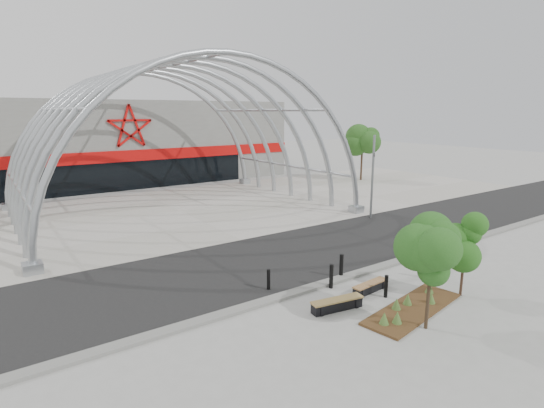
# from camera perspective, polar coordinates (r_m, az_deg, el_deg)

# --- Properties ---
(ground) EXTENTS (140.00, 140.00, 0.00)m
(ground) POSITION_cam_1_polar(r_m,az_deg,el_deg) (18.22, 7.33, -10.24)
(ground) COLOR #969691
(ground) RESTS_ON ground
(road) EXTENTS (140.00, 7.00, 0.02)m
(road) POSITION_cam_1_polar(r_m,az_deg,el_deg) (20.75, 0.80, -7.25)
(road) COLOR black
(road) RESTS_ON ground
(forecourt) EXTENTS (60.00, 17.00, 0.04)m
(forecourt) POSITION_cam_1_polar(r_m,az_deg,el_deg) (30.91, -12.29, -0.95)
(forecourt) COLOR #A9A498
(forecourt) RESTS_ON ground
(kerb) EXTENTS (60.00, 0.50, 0.12)m
(kerb) POSITION_cam_1_polar(r_m,az_deg,el_deg) (18.03, 7.88, -10.31)
(kerb) COLOR slate
(kerb) RESTS_ON ground
(arena_building) EXTENTS (34.00, 15.24, 8.00)m
(arena_building) POSITION_cam_1_polar(r_m,az_deg,el_deg) (47.32, -21.07, 7.90)
(arena_building) COLOR slate
(arena_building) RESTS_ON ground
(vault_canopy) EXTENTS (20.80, 15.80, 20.36)m
(vault_canopy) POSITION_cam_1_polar(r_m,az_deg,el_deg) (30.91, -12.29, -0.95)
(vault_canopy) COLOR #A4A9AE
(vault_canopy) RESTS_ON ground
(planting_bed) EXTENTS (4.88, 2.20, 0.50)m
(planting_bed) POSITION_cam_1_polar(r_m,az_deg,el_deg) (16.39, 18.26, -13.01)
(planting_bed) COLOR #402E16
(planting_bed) RESTS_ON ground
(signal_pole) EXTENTS (0.16, 0.77, 5.49)m
(signal_pole) POSITION_cam_1_polar(r_m,az_deg,el_deg) (28.69, 13.37, 3.79)
(signal_pole) COLOR gray
(signal_pole) RESTS_ON ground
(street_tree_0) EXTENTS (1.58, 1.58, 3.61)m
(street_tree_0) POSITION_cam_1_polar(r_m,az_deg,el_deg) (14.37, 20.70, -6.17)
(street_tree_0) COLOR black
(street_tree_0) RESTS_ON ground
(street_tree_1) EXTENTS (1.29, 1.29, 3.05)m
(street_tree_1) POSITION_cam_1_polar(r_m,az_deg,el_deg) (17.60, 24.59, -4.56)
(street_tree_1) COLOR #321E16
(street_tree_1) RESTS_ON ground
(bench_0) EXTENTS (2.05, 0.78, 0.42)m
(bench_0) POSITION_cam_1_polar(r_m,az_deg,el_deg) (15.75, 8.73, -13.22)
(bench_0) COLOR black
(bench_0) RESTS_ON ground
(bench_1) EXTENTS (1.81, 0.54, 0.37)m
(bench_1) POSITION_cam_1_polar(r_m,az_deg,el_deg) (17.46, 13.05, -10.85)
(bench_1) COLOR black
(bench_1) RESTS_ON ground
(bollard_0) EXTENTS (0.14, 0.14, 0.85)m
(bollard_0) POSITION_cam_1_polar(r_m,az_deg,el_deg) (17.10, -0.47, -10.14)
(bollard_0) COLOR black
(bollard_0) RESTS_ON ground
(bollard_1) EXTENTS (0.16, 0.16, 1.00)m
(bollard_1) POSITION_cam_1_polar(r_m,az_deg,el_deg) (17.40, 7.97, -9.60)
(bollard_1) COLOR black
(bollard_1) RESTS_ON ground
(bollard_2) EXTENTS (0.17, 0.17, 1.04)m
(bollard_2) POSITION_cam_1_polar(r_m,az_deg,el_deg) (18.49, 9.30, -8.23)
(bollard_2) COLOR black
(bollard_2) RESTS_ON ground
(bollard_3) EXTENTS (0.14, 0.14, 0.88)m
(bollard_3) POSITION_cam_1_polar(r_m,az_deg,el_deg) (17.02, 15.09, -10.64)
(bollard_3) COLOR black
(bollard_3) RESTS_ON ground
(bollard_4) EXTENTS (0.17, 0.17, 1.05)m
(bollard_4) POSITION_cam_1_polar(r_m,az_deg,el_deg) (19.38, 21.06, -7.94)
(bollard_4) COLOR black
(bollard_4) RESTS_ON ground
(bg_tree_1) EXTENTS (2.70, 2.70, 5.91)m
(bg_tree_1) POSITION_cam_1_polar(r_m,az_deg,el_deg) (44.51, 12.08, 8.55)
(bg_tree_1) COLOR black
(bg_tree_1) RESTS_ON ground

